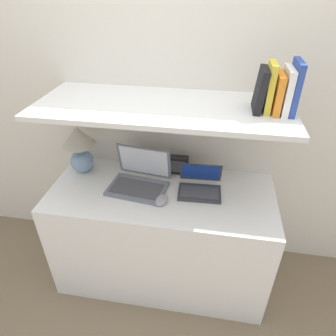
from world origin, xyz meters
TOP-DOWN VIEW (x-y plane):
  - ground_plane at (0.00, 0.00)m, footprint 12.00×12.00m
  - wall_back at (0.00, 0.68)m, footprint 6.00×0.05m
  - desk at (0.00, 0.31)m, footprint 1.38×0.61m
  - back_riser at (0.00, 0.63)m, footprint 1.38×0.04m
  - shelf at (0.00, 0.38)m, footprint 1.38×0.55m
  - table_lamp at (-0.56, 0.45)m, footprint 0.21×0.21m
  - laptop_large at (-0.14, 0.34)m, footprint 0.38×0.31m
  - laptop_small at (0.23, 0.35)m, footprint 0.27×0.23m
  - computer_mouse at (0.02, 0.21)m, footprint 0.09×0.12m
  - router_box at (0.07, 0.53)m, footprint 0.13×0.05m
  - book_blue at (0.65, 0.38)m, footprint 0.03×0.18m
  - book_white at (0.62, 0.38)m, footprint 0.03×0.18m
  - book_orange at (0.57, 0.38)m, footprint 0.03×0.18m
  - book_yellow at (0.53, 0.38)m, footprint 0.03×0.14m
  - book_black at (0.49, 0.38)m, footprint 0.05×0.16m

SIDE VIEW (x-z plane):
  - ground_plane at x=0.00m, z-range 0.00..0.00m
  - desk at x=0.00m, z-range 0.00..0.76m
  - back_riser at x=0.00m, z-range 0.00..1.27m
  - computer_mouse at x=0.02m, z-range 0.76..0.79m
  - laptop_small at x=0.23m, z-range 0.71..0.87m
  - laptop_large at x=-0.14m, z-range 0.69..0.93m
  - router_box at x=0.07m, z-range 0.76..0.88m
  - table_lamp at x=-0.56m, z-range 0.78..1.11m
  - wall_back at x=0.00m, z-range 0.00..2.40m
  - shelf at x=0.00m, z-range 1.27..1.29m
  - book_orange at x=0.57m, z-range 1.29..1.49m
  - book_black at x=0.49m, z-range 1.29..1.51m
  - book_white at x=0.62m, z-range 1.29..1.51m
  - book_yellow at x=0.53m, z-range 1.29..1.53m
  - book_blue at x=0.65m, z-range 1.29..1.55m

